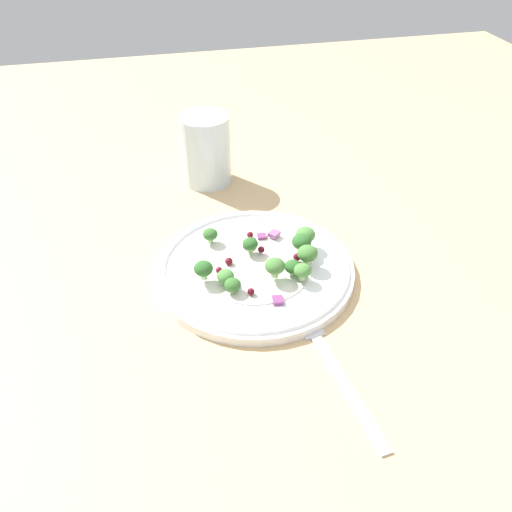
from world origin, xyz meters
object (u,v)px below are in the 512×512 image
(plate, at_px, (256,267))
(broccoli_floret_1, at_px, (248,245))
(broccoli_floret_0, at_px, (233,285))
(water_glass, at_px, (206,150))
(broccoli_floret_2, at_px, (203,269))
(fork, at_px, (334,367))

(plate, bearing_deg, broccoli_floret_1, -166.69)
(broccoli_floret_0, relative_size, broccoli_floret_1, 0.99)
(broccoli_floret_0, xyz_separation_m, water_glass, (-0.29, 0.02, 0.03))
(broccoli_floret_0, xyz_separation_m, broccoli_floret_1, (-0.07, 0.03, 0.00))
(broccoli_floret_1, xyz_separation_m, broccoli_floret_2, (0.04, -0.06, 0.00))
(broccoli_floret_2, bearing_deg, broccoli_floret_1, 122.88)
(broccoli_floret_2, bearing_deg, plate, 104.40)
(broccoli_floret_2, relative_size, fork, 0.12)
(plate, distance_m, fork, 0.17)
(plate, xyz_separation_m, water_glass, (-0.24, -0.02, 0.05))
(broccoli_floret_1, relative_size, broccoli_floret_2, 0.87)
(broccoli_floret_1, height_order, fork, broccoli_floret_1)
(plate, bearing_deg, fork, 14.58)
(broccoli_floret_1, bearing_deg, broccoli_floret_2, -57.12)
(plate, bearing_deg, water_glass, -174.72)
(plate, bearing_deg, broccoli_floret_2, -75.60)
(broccoli_floret_0, bearing_deg, broccoli_floret_2, -131.47)
(plate, relative_size, fork, 1.34)
(broccoli_floret_1, xyz_separation_m, fork, (0.19, 0.05, -0.03))
(broccoli_floret_2, bearing_deg, fork, 36.52)
(plate, relative_size, broccoli_floret_1, 12.46)
(plate, height_order, fork, plate)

